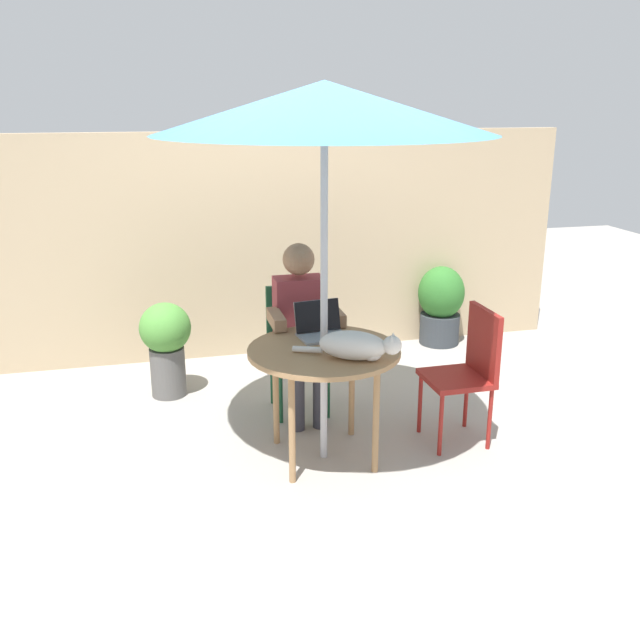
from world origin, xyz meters
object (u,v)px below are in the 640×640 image
patio_umbrella (324,108)px  person_seated (301,322)px  chair_occupied (297,338)px  potted_plant_near_fence (441,304)px  cat (357,346)px  chair_empty (469,365)px  potted_plant_by_chair (166,342)px  patio_table (324,359)px  laptop (320,326)px

patio_umbrella → person_seated: patio_umbrella is taller
patio_umbrella → chair_occupied: size_ratio=2.53×
potted_plant_near_fence → cat: bearing=-124.6°
potted_plant_near_fence → chair_empty: bearing=-108.1°
chair_empty → potted_plant_by_chair: size_ratio=1.23×
patio_table → laptop: 0.28m
chair_occupied → potted_plant_by_chair: bearing=154.7°
cat → potted_plant_by_chair: size_ratio=0.79×
chair_occupied → cat: size_ratio=1.55×
potted_plant_near_fence → patio_table: bearing=-130.4°
patio_table → chair_empty: 0.98m
patio_table → potted_plant_near_fence: size_ratio=1.28×
patio_umbrella → chair_occupied: bearing=90.0°
patio_table → potted_plant_by_chair: patio_table is taller
patio_table → potted_plant_near_fence: (1.57, 1.85, -0.28)m
patio_table → laptop: (0.04, 0.25, 0.13)m
laptop → cat: 0.48m
chair_occupied → potted_plant_by_chair: 1.01m
potted_plant_by_chair → laptop: bearing=-46.2°
patio_table → cat: 0.31m
cat → potted_plant_by_chair: (-1.05, 1.46, -0.39)m
chair_occupied → chair_empty: same height
potted_plant_near_fence → potted_plant_by_chair: bearing=-166.1°
person_seated → laptop: person_seated is taller
person_seated → potted_plant_near_fence: 2.01m
cat → potted_plant_by_chair: cat is taller
laptop → patio_table: bearing=-98.8°
chair_empty → potted_plant_by_chair: 2.25m
person_seated → cat: (0.14, -0.87, 0.11)m
chair_empty → laptop: 1.00m
person_seated → potted_plant_by_chair: (-0.91, 0.59, -0.27)m
person_seated → potted_plant_by_chair: 1.12m
potted_plant_by_chair → chair_occupied: bearing=-25.3°
chair_occupied → potted_plant_near_fence: 1.90m
chair_empty → potted_plant_near_fence: bearing=71.9°
chair_empty → potted_plant_near_fence: chair_empty is taller
laptop → potted_plant_near_fence: bearing=46.3°
chair_occupied → patio_table: bearing=-90.0°
chair_occupied → person_seated: bearing=-90.0°
chair_occupied → laptop: laptop is taller
chair_empty → person_seated: bearing=147.0°
laptop → potted_plant_by_chair: (-0.95, 0.99, -0.37)m
person_seated → potted_plant_by_chair: person_seated is taller
patio_table → cat: bearing=-58.4°
person_seated → patio_umbrella: bearing=-90.0°
cat → patio_table: bearing=121.6°
patio_table → patio_umbrella: size_ratio=0.41×
cat → laptop: bearing=102.2°
patio_table → person_seated: (-0.00, 0.65, 0.04)m
chair_occupied → potted_plant_near_fence: size_ratio=1.24×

